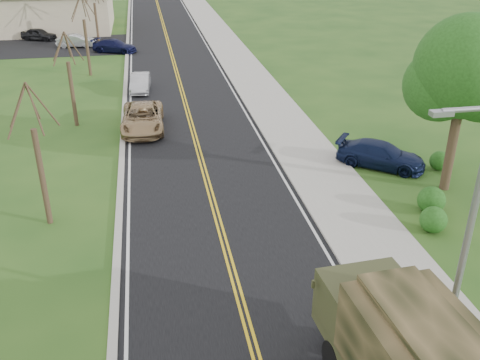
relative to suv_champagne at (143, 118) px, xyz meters
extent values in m
cube|color=black|center=(2.94, 19.47, -0.74)|extent=(8.00, 120.00, 0.01)
cube|color=#9E998E|center=(7.09, 19.47, -0.68)|extent=(0.30, 120.00, 0.12)
cube|color=#9E998E|center=(8.84, 19.47, -0.69)|extent=(3.20, 120.00, 0.10)
cube|color=#9E998E|center=(-1.21, 19.47, -0.69)|extent=(0.30, 120.00, 0.10)
cylinder|color=gray|center=(7.94, -21.03, 3.26)|extent=(0.18, 0.18, 8.00)
cylinder|color=gray|center=(7.34, -21.03, 7.06)|extent=(1.40, 0.12, 0.12)
cube|color=gray|center=(6.64, -21.03, 7.01)|extent=(0.50, 0.22, 0.12)
cylinder|color=#38281C|center=(13.94, -10.53, 1.78)|extent=(0.44, 0.44, 5.04)
sphere|color=#1C4313|center=(13.94, -10.53, 5.11)|extent=(4.50, 4.50, 4.50)
sphere|color=#1C4313|center=(13.14, -10.03, 4.21)|extent=(3.24, 3.24, 3.24)
cylinder|color=#38281C|center=(-4.06, -10.53, 1.36)|extent=(0.24, 0.24, 4.20)
cylinder|color=#38281C|center=(-3.59, -10.40, 4.39)|extent=(1.01, 0.33, 1.90)
cylinder|color=#38281C|center=(-4.03, -9.92, 4.31)|extent=(0.13, 1.29, 1.74)
cylinder|color=#38281C|center=(-4.52, -10.36, 4.39)|extent=(0.98, 0.43, 1.90)
cylinder|color=#38281C|center=(-4.45, -11.01, 4.31)|extent=(0.79, 1.05, 1.77)
cylinder|color=#38281C|center=(-3.80, -10.95, 4.39)|extent=(0.58, 0.90, 1.90)
cylinder|color=#38281C|center=(-4.06, 1.47, 1.24)|extent=(0.24, 0.24, 3.96)
cylinder|color=#38281C|center=(-3.62, 1.59, 4.09)|extent=(0.96, 0.32, 1.79)
cylinder|color=#38281C|center=(-4.03, 2.05, 4.02)|extent=(0.12, 1.22, 1.65)
cylinder|color=#38281C|center=(-4.50, 1.63, 4.09)|extent=(0.93, 0.41, 1.79)
cylinder|color=#38281C|center=(-4.43, 1.02, 4.02)|extent=(0.75, 0.99, 1.67)
cylinder|color=#38281C|center=(-3.81, 1.08, 4.09)|extent=(0.55, 0.85, 1.80)
cylinder|color=#38281C|center=(-4.06, 13.47, 1.48)|extent=(0.24, 0.24, 4.44)
cylinder|color=#38281C|center=(-3.56, 13.60, 4.68)|extent=(1.07, 0.35, 2.00)
cylinder|color=#38281C|center=(-4.03, 14.12, 4.60)|extent=(0.13, 1.36, 1.84)
cylinder|color=#38281C|center=(-4.55, 13.65, 4.68)|extent=(1.03, 0.46, 2.00)
cylinder|color=#38281C|center=(-4.47, 12.96, 4.60)|extent=(0.83, 1.10, 1.87)
cylinder|color=#38281C|center=(-3.78, 13.03, 4.68)|extent=(0.61, 0.95, 2.01)
cylinder|color=#38281C|center=(-4.06, 25.47, 1.30)|extent=(0.24, 0.24, 4.08)
cube|color=tan|center=(-13.06, 35.47, 1.36)|extent=(20.00, 12.00, 4.20)
cube|color=black|center=(-7.06, 25.47, -0.73)|extent=(18.00, 10.00, 0.02)
cylinder|color=black|center=(4.95, -20.66, -0.19)|extent=(0.42, 1.12, 1.10)
cylinder|color=black|center=(7.05, -20.52, -0.19)|extent=(0.42, 1.12, 1.10)
cube|color=#373A1F|center=(5.96, -20.04, 1.16)|extent=(2.53, 2.06, 1.40)
cube|color=black|center=(5.90, -19.14, 1.36)|extent=(2.21, 0.23, 0.70)
cube|color=black|center=(6.19, -23.44, 2.67)|extent=(1.96, 5.41, 0.25)
imported|color=tan|center=(0.00, 0.00, 0.00)|extent=(2.67, 5.43, 1.48)
imported|color=#ABAAAF|center=(-0.06, 8.25, -0.11)|extent=(1.61, 3.92, 1.26)
imported|color=#0E1734|center=(11.95, -7.62, -0.09)|extent=(4.68, 4.15, 1.30)
imported|color=black|center=(-10.35, 28.78, -0.11)|extent=(3.97, 2.89, 1.26)
imported|color=silver|center=(-6.15, 24.69, -0.12)|extent=(3.96, 1.91, 1.25)
imported|color=black|center=(-2.34, 21.63, -0.12)|extent=(4.60, 3.34, 1.24)
camera|label=1|loc=(0.40, -31.10, 10.79)|focal=40.00mm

